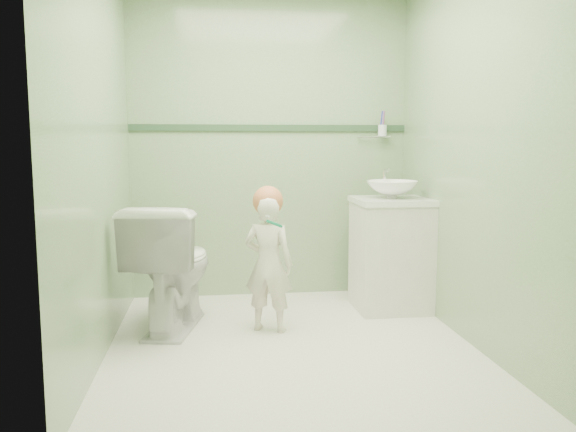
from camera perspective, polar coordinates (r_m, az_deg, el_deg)
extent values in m
plane|color=silver|center=(3.68, 0.31, -12.43)|extent=(2.50, 2.50, 0.00)
cube|color=#82A373|center=(4.71, -1.75, 6.74)|extent=(2.20, 0.04, 2.40)
cube|color=#82A373|center=(2.24, 4.68, 6.25)|extent=(2.20, 0.04, 2.40)
cube|color=#82A373|center=(3.50, -17.96, 6.25)|extent=(0.04, 2.50, 2.40)
cube|color=#82A373|center=(3.78, 17.19, 6.32)|extent=(0.04, 2.50, 2.40)
cube|color=#2C4930|center=(4.70, -1.74, 8.57)|extent=(2.20, 0.02, 0.05)
cube|color=white|center=(4.42, 9.95, -3.83)|extent=(0.52, 0.50, 0.80)
cube|color=white|center=(4.36, 10.06, 1.46)|extent=(0.54, 0.52, 0.04)
imported|color=white|center=(4.35, 10.09, 2.56)|extent=(0.37, 0.37, 0.13)
cylinder|color=silver|center=(4.54, 9.35, 3.47)|extent=(0.03, 0.03, 0.18)
cylinder|color=silver|center=(4.49, 9.55, 4.45)|extent=(0.02, 0.12, 0.02)
cylinder|color=silver|center=(4.82, 8.39, 7.63)|extent=(0.26, 0.02, 0.02)
cylinder|color=silver|center=(4.82, 9.16, 8.21)|extent=(0.07, 0.07, 0.09)
cylinder|color=#B9442E|center=(4.83, 9.28, 9.03)|extent=(0.01, 0.01, 0.17)
cylinder|color=purple|center=(4.81, 9.24, 9.04)|extent=(0.01, 0.01, 0.17)
cylinder|color=#2928B4|center=(4.81, 9.05, 9.05)|extent=(0.01, 0.01, 0.17)
imported|color=white|center=(3.98, -11.23, -4.80)|extent=(0.64, 0.91, 0.84)
imported|color=silver|center=(3.84, -1.90, -4.70)|extent=(0.38, 0.32, 0.89)
sphere|color=#C67044|center=(3.80, -1.97, 1.46)|extent=(0.20, 0.20, 0.20)
cylinder|color=#0B7C55|center=(3.64, -1.32, -0.76)|extent=(0.11, 0.11, 0.06)
cube|color=white|center=(3.70, -1.99, -0.01)|extent=(0.03, 0.03, 0.02)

